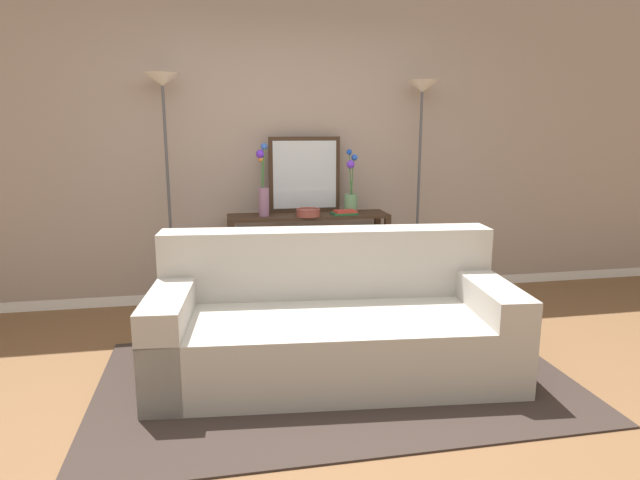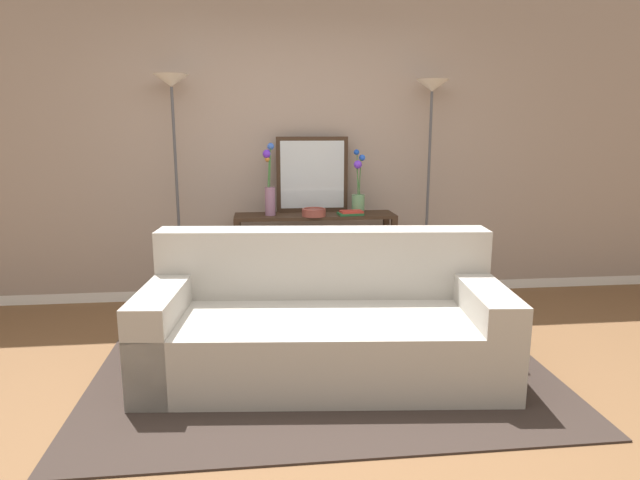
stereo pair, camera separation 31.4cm
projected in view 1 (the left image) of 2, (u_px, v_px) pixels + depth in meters
The scene contains 13 objects.
ground_plane at pixel (328, 411), 3.06m from camera, with size 16.00×16.00×0.02m, color brown.
back_wall at pixel (279, 147), 4.88m from camera, with size 12.00×0.15×2.75m.
area_rug at pixel (336, 380), 3.41m from camera, with size 2.90×1.69×0.01m.
couch at pixel (332, 325), 3.50m from camera, with size 2.30×1.18×0.88m.
console_table at pixel (309, 243), 4.76m from camera, with size 1.38×0.35×0.81m.
floor_lamp_left at pixel (165, 128), 4.38m from camera, with size 0.28×0.28×1.97m.
floor_lamp_right at pixel (421, 130), 4.79m from camera, with size 0.28×0.28×1.95m.
wall_mirror at pixel (305, 175), 4.78m from camera, with size 0.63×0.02×0.66m.
vase_tall_flowers at pixel (263, 188), 4.58m from camera, with size 0.10×0.11×0.61m.
vase_short_flowers at pixel (351, 193), 4.78m from camera, with size 0.12×0.13×0.55m.
fruit_bowl at pixel (308, 212), 4.60m from camera, with size 0.20×0.20×0.07m.
book_stack at pixel (345, 213), 4.68m from camera, with size 0.22×0.15×0.04m.
book_row_under_console at pixel (269, 300), 4.80m from camera, with size 0.42×0.18×0.13m.
Camera 1 is at (-0.58, -2.74, 1.56)m, focal length 30.62 mm.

